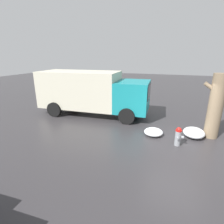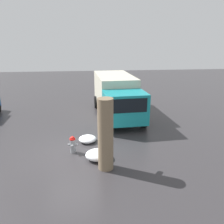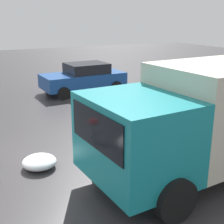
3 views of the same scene
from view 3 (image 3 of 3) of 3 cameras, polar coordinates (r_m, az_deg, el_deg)
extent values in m
cube|color=teal|center=(6.59, 4.39, -4.66)|extent=(2.00, 2.48, 1.75)
cube|color=black|center=(6.00, -3.00, -3.29)|extent=(0.14, 2.00, 0.77)
cylinder|color=black|center=(6.21, 11.46, -15.47)|extent=(0.91, 0.33, 0.90)
cylinder|color=black|center=(7.90, -0.17, -7.66)|extent=(0.91, 0.33, 0.90)
cube|color=#194793|center=(16.10, -5.30, 5.88)|extent=(4.21, 2.00, 0.68)
cube|color=black|center=(16.08, -4.68, 8.02)|extent=(2.04, 1.72, 0.50)
cylinder|color=black|center=(14.80, -8.80, 3.40)|extent=(0.61, 0.22, 0.60)
cylinder|color=black|center=(16.55, -11.10, 4.73)|extent=(0.61, 0.22, 0.60)
cylinder|color=black|center=(15.96, 0.77, 4.61)|extent=(0.61, 0.22, 0.60)
cylinder|color=black|center=(17.59, -2.29, 5.77)|extent=(0.61, 0.22, 0.60)
ellipsoid|color=white|center=(8.37, -13.13, -8.87)|extent=(0.87, 0.89, 0.32)
camera|label=1|loc=(15.22, -24.35, 15.16)|focal=28.00mm
camera|label=2|loc=(11.29, -79.29, 9.22)|focal=35.00mm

